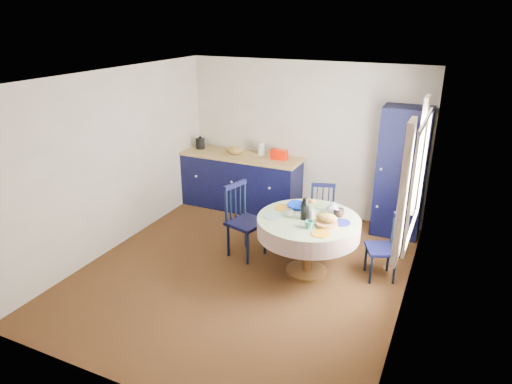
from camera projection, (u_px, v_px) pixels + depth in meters
floor at (244, 271)px, 6.02m from camera, size 4.50×4.50×0.00m
ceiling at (242, 77)px, 5.11m from camera, size 4.50×4.50×0.00m
wall_back at (304, 139)px, 7.47m from camera, size 4.00×0.02×2.50m
wall_left at (114, 161)px, 6.35m from camera, size 0.02×4.50×2.50m
wall_right at (413, 209)px, 4.79m from camera, size 0.02×4.50×2.50m
window at (415, 175)px, 4.96m from camera, size 0.10×1.74×1.45m
kitchen_counter at (240, 181)px, 7.84m from camera, size 2.13×0.66×1.19m
pantry_cabinet at (401, 173)px, 6.73m from camera, size 0.69×0.51×1.96m
dining_table at (309, 227)px, 5.74m from camera, size 1.29×1.29×1.06m
chair_left at (244, 220)px, 6.26m from camera, size 0.54×0.56×1.04m
chair_far at (322, 214)px, 6.67m from camera, size 0.48×0.46×0.86m
chair_right at (385, 247)px, 5.72m from camera, size 0.49×0.49×0.85m
mug_a at (289, 213)px, 5.74m from camera, size 0.11×0.11×0.09m
mug_b at (309, 225)px, 5.40m from camera, size 0.10×0.10×0.10m
mug_c at (339, 213)px, 5.72m from camera, size 0.13×0.13×0.11m
mug_d at (309, 205)px, 5.98m from camera, size 0.09×0.09×0.08m
cobalt_bowl at (298, 206)px, 5.96m from camera, size 0.28×0.28×0.07m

